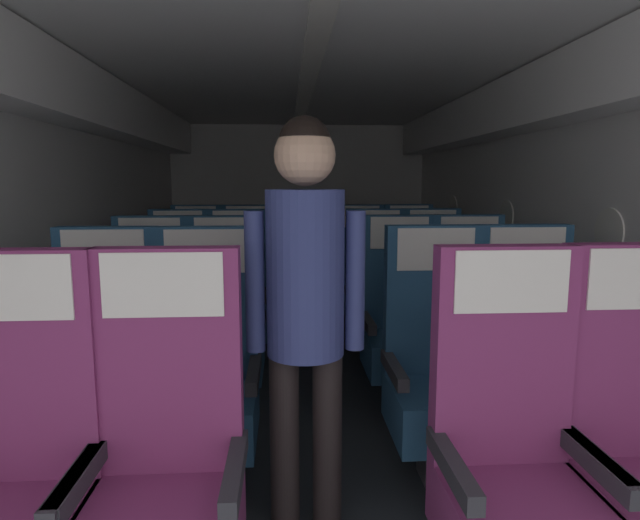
{
  "coord_description": "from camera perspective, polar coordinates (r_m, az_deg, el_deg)",
  "views": [
    {
      "loc": [
        -0.17,
        -0.05,
        1.37
      ],
      "look_at": [
        0.11,
        4.21,
        0.75
      ],
      "focal_mm": 29.56,
      "sensor_mm": 36.0,
      "label": 1
    }
  ],
  "objects": [
    {
      "name": "ground",
      "position": [
        3.71,
        -0.92,
        -13.6
      ],
      "size": [
        3.49,
        7.18,
        0.02
      ],
      "primitive_type": "cube",
      "color": "#23282D"
    },
    {
      "name": "fuselage_shell",
      "position": [
        3.72,
        -1.18,
        10.94
      ],
      "size": [
        3.37,
        6.83,
        2.17
      ],
      "color": "silver",
      "rests_on": "ground"
    },
    {
      "name": "seat_a_left_window",
      "position": [
        1.93,
        -30.49,
        -20.31
      ],
      "size": [
        0.49,
        0.48,
        1.18
      ],
      "color": "#38383D",
      "rests_on": "ground"
    },
    {
      "name": "seat_a_left_aisle",
      "position": [
        1.8,
        -16.49,
        -21.64
      ],
      "size": [
        0.49,
        0.48,
        1.18
      ],
      "color": "#38383D",
      "rests_on": "ground"
    },
    {
      "name": "seat_a_right_window",
      "position": [
        1.88,
        20.24,
        -20.37
      ],
      "size": [
        0.49,
        0.48,
        1.18
      ],
      "color": "#38383D",
      "rests_on": "ground"
    },
    {
      "name": "seat_b_left_window",
      "position": [
        2.64,
        -22.31,
        -11.97
      ],
      "size": [
        0.49,
        0.48,
        1.18
      ],
      "color": "#38383D",
      "rests_on": "ground"
    },
    {
      "name": "seat_b_left_aisle",
      "position": [
        2.52,
        -12.19,
        -12.53
      ],
      "size": [
        0.49,
        0.48,
        1.18
      ],
      "color": "#38383D",
      "rests_on": "ground"
    },
    {
      "name": "seat_b_right_aisle",
      "position": [
        2.75,
        21.64,
        -11.1
      ],
      "size": [
        0.49,
        0.48,
        1.18
      ],
      "color": "#38383D",
      "rests_on": "ground"
    },
    {
      "name": "seat_b_right_window",
      "position": [
        2.59,
        12.57,
        -11.93
      ],
      "size": [
        0.49,
        0.48,
        1.18
      ],
      "color": "#38383D",
      "rests_on": "ground"
    },
    {
      "name": "seat_c_left_window",
      "position": [
        3.4,
        -17.86,
        -7.24
      ],
      "size": [
        0.49,
        0.48,
        1.18
      ],
      "color": "#38383D",
      "rests_on": "ground"
    },
    {
      "name": "seat_c_left_aisle",
      "position": [
        3.31,
        -10.19,
        -7.36
      ],
      "size": [
        0.49,
        0.48,
        1.18
      ],
      "color": "#38383D",
      "rests_on": "ground"
    },
    {
      "name": "seat_c_right_aisle",
      "position": [
        3.48,
        15.94,
        -6.81
      ],
      "size": [
        0.49,
        0.48,
        1.18
      ],
      "color": "#38383D",
      "rests_on": "ground"
    },
    {
      "name": "seat_c_right_window",
      "position": [
        3.36,
        8.7,
        -7.11
      ],
      "size": [
        0.49,
        0.48,
        1.18
      ],
      "color": "#38383D",
      "rests_on": "ground"
    },
    {
      "name": "seat_d_left_window",
      "position": [
        4.18,
        -15.04,
        -4.23
      ],
      "size": [
        0.49,
        0.48,
        1.18
      ],
      "color": "#38383D",
      "rests_on": "ground"
    },
    {
      "name": "seat_d_left_aisle",
      "position": [
        4.11,
        -8.9,
        -4.27
      ],
      "size": [
        0.49,
        0.48,
        1.18
      ],
      "color": "#38383D",
      "rests_on": "ground"
    },
    {
      "name": "seat_d_right_aisle",
      "position": [
        4.26,
        12.19,
        -3.92
      ],
      "size": [
        0.49,
        0.48,
        1.18
      ],
      "color": "#38383D",
      "rests_on": "ground"
    },
    {
      "name": "seat_d_right_window",
      "position": [
        4.14,
        6.18,
        -4.11
      ],
      "size": [
        0.49,
        0.48,
        1.18
      ],
      "color": "#38383D",
      "rests_on": "ground"
    },
    {
      "name": "seat_e_left_window",
      "position": [
        4.98,
        -13.23,
        -2.19
      ],
      "size": [
        0.49,
        0.48,
        1.18
      ],
      "color": "#38383D",
      "rests_on": "ground"
    },
    {
      "name": "seat_e_left_aisle",
      "position": [
        4.93,
        -7.93,
        -2.16
      ],
      "size": [
        0.49,
        0.48,
        1.18
      ],
      "color": "#38383D",
      "rests_on": "ground"
    },
    {
      "name": "seat_e_right_aisle",
      "position": [
        5.05,
        9.69,
        -1.93
      ],
      "size": [
        0.49,
        0.48,
        1.18
      ],
      "color": "#38383D",
      "rests_on": "ground"
    },
    {
      "name": "seat_e_right_window",
      "position": [
        4.94,
        4.39,
        -2.07
      ],
      "size": [
        0.49,
        0.48,
        1.18
      ],
      "color": "#38383D",
      "rests_on": "ground"
    },
    {
      "name": "flight_attendant",
      "position": [
        1.89,
        -1.6,
        -3.42
      ],
      "size": [
        0.43,
        0.28,
        1.6
      ],
      "rotation": [
        0.0,
        0.0,
        -0.08
      ],
      "color": "black",
      "rests_on": "ground"
    }
  ]
}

